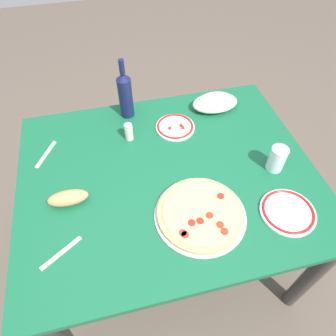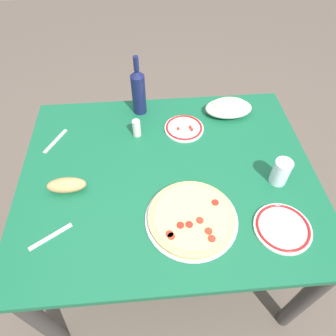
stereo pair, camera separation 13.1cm
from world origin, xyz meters
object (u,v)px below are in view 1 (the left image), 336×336
Objects in this scene: baked_pasta_dish at (215,102)px; dining_table at (168,188)px; side_plate_far at (175,127)px; bread_loaf at (68,198)px; water_glass at (277,159)px; spice_shaker at (129,132)px; pepperoni_pizza at (200,214)px; side_plate_near at (288,212)px; wine_bottle at (125,94)px.

dining_table is at bearing 47.17° from baked_pasta_dish.
dining_table is at bearing 69.14° from side_plate_far.
bread_loaf is (0.53, 0.33, 0.02)m from side_plate_far.
spice_shaker is (0.59, -0.34, -0.02)m from water_glass.
pepperoni_pizza is at bearing 106.31° from dining_table.
side_plate_near is 2.51× the size of spice_shaker.
baked_pasta_dish is 1.10× the size of side_plate_near.
water_glass is 0.51m from side_plate_far.
spice_shaker is at bearing -46.23° from side_plate_near.
bread_loaf is (0.50, -0.18, 0.02)m from pepperoni_pizza.
pepperoni_pizza is at bearing 66.00° from baked_pasta_dish.
pepperoni_pizza is 3.07× the size of water_glass.
side_plate_near is (0.05, 0.23, -0.05)m from water_glass.
side_plate_far is 0.62m from bread_loaf.
baked_pasta_dish is at bearing -84.50° from side_plate_near.
water_glass reaches higher than side_plate_far.
dining_table is at bearing 104.50° from wine_bottle.
bread_loaf is at bearing -17.00° from side_plate_near.
wine_bottle reaches higher than side_plate_near.
pepperoni_pizza is at bearing 86.44° from side_plate_far.
dining_table is at bearing -37.34° from side_plate_near.
wine_bottle is at bearing -122.79° from bread_loaf.
side_plate_far is (0.31, -0.58, 0.00)m from side_plate_near.
wine_bottle is at bearing -41.83° from water_glass.
spice_shaker reaches higher than side_plate_far.
baked_pasta_dish is at bearing -165.79° from spice_shaker.
pepperoni_pizza is (-0.07, 0.24, 0.13)m from dining_table.
pepperoni_pizza reaches higher than dining_table.
water_glass is (-0.57, 0.51, -0.07)m from wine_bottle.
spice_shaker reaches higher than pepperoni_pizza.
dining_table is 14.83× the size of spice_shaker.
pepperoni_pizza is 2.24× the size of bread_loaf.
pepperoni_pizza is 0.53m from spice_shaker.
wine_bottle is (0.18, -0.67, 0.11)m from pepperoni_pizza.
side_plate_near is at bearing 163.00° from bread_loaf.
wine_bottle is at bearing -7.31° from baked_pasta_dish.
dining_table is 0.53m from side_plate_near.
baked_pasta_dish reaches higher than bread_loaf.
wine_bottle is at bearing -54.93° from side_plate_near.
wine_bottle reaches higher than water_glass.
pepperoni_pizza is at bearing 21.96° from water_glass.
wine_bottle is 3.58× the size of spice_shaker.
spice_shaker reaches higher than dining_table.
pepperoni_pizza is 0.67m from baked_pasta_dish.
spice_shaker is at bearing -29.48° from water_glass.
baked_pasta_dish reaches higher than side_plate_far.
water_glass is 0.61× the size of side_plate_far.
bread_loaf is at bearing 31.81° from side_plate_far.
water_glass reaches higher than baked_pasta_dish.
water_glass is at bearing 138.17° from wine_bottle.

